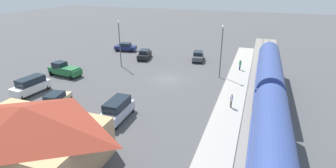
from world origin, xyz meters
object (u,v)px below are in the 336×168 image
passenger_train (269,104)px  sedan_black (144,54)px  sedan_tan (55,100)px  sedan_navy (126,47)px  pedestrian_waiting_far (240,64)px  suv_silver (117,109)px  suv_white (31,85)px  pickup_green (64,69)px  light_pole_near_platform (222,46)px  light_pole_lot_center (119,38)px  station_building (28,134)px  pedestrian_on_platform (231,100)px  sedan_charcoal (198,56)px

passenger_train → sedan_black: size_ratio=7.50×
sedan_tan → sedan_navy: (4.92, -26.20, 0.00)m
pedestrian_waiting_far → suv_silver: (11.01, 20.59, -0.13)m
suv_white → pickup_green: size_ratio=0.91×
sedan_tan → suv_white: (5.92, -2.16, 0.27)m
light_pole_near_platform → light_pole_lot_center: (17.16, 0.11, -0.09)m
sedan_tan → station_building: bearing=122.3°
pickup_green → light_pole_near_platform: (-23.12, -7.42, 4.00)m
sedan_navy → pickup_green: size_ratio=0.84×
pedestrian_waiting_far → sedan_black: (18.01, -1.68, -0.40)m
pedestrian_on_platform → sedan_tan: (19.59, 6.31, -0.40)m
light_pole_lot_center → pickup_green: bearing=50.8°
sedan_navy → pickup_green: bearing=84.7°
sedan_black → light_pole_lot_center: 7.27m
station_building → sedan_navy: 36.32m
pedestrian_waiting_far → light_pole_lot_center: size_ratio=0.22×
suv_silver → station_building: bearing=71.4°
suv_silver → light_pole_near_platform: light_pole_near_platform is taller
pedestrian_on_platform → light_pole_lot_center: 22.88m
station_building → sedan_tan: 10.30m
passenger_train → pedestrian_on_platform: passenger_train is taller
sedan_charcoal → pedestrian_on_platform: bearing=114.4°
passenger_train → pedestrian_waiting_far: (4.09, -17.34, -1.58)m
pedestrian_on_platform → sedan_navy: size_ratio=0.36×
station_building → light_pole_near_platform: 27.70m
pedestrian_waiting_far → sedan_navy: pedestrian_waiting_far is taller
sedan_charcoal → suv_white: (17.22, 22.39, 0.27)m
suv_white → light_pole_lot_center: 15.81m
passenger_train → sedan_charcoal: size_ratio=7.53×
passenger_train → light_pole_lot_center: 27.47m
pickup_green → pedestrian_waiting_far: bearing=-156.3°
suv_silver → pedestrian_waiting_far: bearing=-118.1°
pickup_green → light_pole_near_platform: light_pole_near_platform is taller
suv_silver → sedan_charcoal: bearing=-97.0°
station_building → pickup_green: (11.92, -17.81, -1.61)m
passenger_train → sedan_navy: size_ratio=7.59×
station_building → light_pole_lot_center: bearing=-76.7°
station_building → suv_silver: bearing=-108.6°
pedestrian_on_platform → suv_silver: bearing=29.2°
suv_silver → suv_white: same height
sedan_tan → light_pole_near_platform: light_pole_near_platform is taller
sedan_tan → light_pole_near_platform: bearing=-134.9°
pedestrian_waiting_far → suv_white: 31.25m
passenger_train → pedestrian_waiting_far: 17.89m
pedestrian_waiting_far → sedan_charcoal: pedestrian_waiting_far is taller
pedestrian_waiting_far → station_building: bearing=64.5°
station_building → suv_white: (11.33, -10.74, -1.49)m
passenger_train → light_pole_near_platform: light_pole_near_platform is taller
passenger_train → pedestrian_on_platform: 5.14m
station_building → sedan_charcoal: station_building is taller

